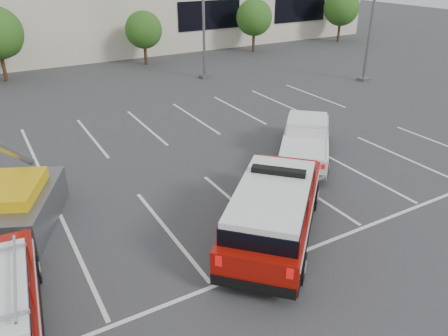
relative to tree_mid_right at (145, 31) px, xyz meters
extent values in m
plane|color=#313133|center=(-5.09, -22.05, -2.50)|extent=(120.00, 120.00, 0.00)
cube|color=silver|center=(-5.09, -17.55, -2.50)|extent=(23.00, 15.00, 0.01)
cube|color=beige|center=(-5.09, 9.95, 1.50)|extent=(60.00, 15.00, 8.00)
cylinder|color=#3F2B19|center=(-10.09, -0.05, -1.58)|extent=(0.24, 0.24, 1.84)
sphere|color=#224E14|center=(-9.69, 0.15, 0.15)|extent=(2.24, 2.24, 2.24)
cylinder|color=#3F2B19|center=(-0.09, -0.05, -1.75)|extent=(0.24, 0.24, 1.51)
sphere|color=#224E14|center=(-0.09, -0.05, 0.10)|extent=(2.77, 2.77, 2.77)
sphere|color=#224E14|center=(0.31, 0.15, -0.32)|extent=(1.85, 1.85, 1.85)
cylinder|color=#3F2B19|center=(9.91, -0.05, -1.67)|extent=(0.24, 0.24, 1.67)
sphere|color=#224E14|center=(9.91, -0.05, 0.38)|extent=(3.07, 3.07, 3.07)
sphere|color=#224E14|center=(10.31, 0.15, -0.08)|extent=(2.05, 2.05, 2.05)
cylinder|color=#3F2B19|center=(19.91, -0.05, -1.58)|extent=(0.24, 0.24, 1.84)
sphere|color=#224E14|center=(19.91, -0.05, 0.66)|extent=(3.37, 3.37, 3.37)
sphere|color=#224E14|center=(20.31, 0.15, 0.15)|extent=(2.24, 2.24, 2.24)
cube|color=#59595E|center=(1.91, -6.05, -2.40)|extent=(0.60, 0.60, 0.20)
cylinder|color=#59595E|center=(1.91, -6.05, 2.50)|extent=(0.18, 0.18, 10.00)
cube|color=#59595E|center=(10.91, -12.05, -2.40)|extent=(0.60, 0.60, 0.20)
cylinder|color=#59595E|center=(10.91, -12.05, 2.50)|extent=(0.18, 0.18, 10.00)
cube|color=maroon|center=(-5.10, -23.80, -1.68)|extent=(5.75, 5.68, 0.90)
cube|color=black|center=(-5.49, -24.17, -0.99)|extent=(4.39, 4.35, 0.47)
cube|color=silver|center=(-5.49, -24.17, -0.67)|extent=(4.30, 4.26, 0.17)
cube|color=black|center=(-4.83, -23.53, -0.50)|extent=(1.33, 1.35, 0.16)
cube|color=silver|center=(-0.59, -19.80, -1.82)|extent=(4.83, 5.08, 0.76)
cube|color=black|center=(-0.28, -19.45, -1.24)|extent=(2.46, 2.48, 0.40)
cube|color=silver|center=(-0.28, -19.45, -0.97)|extent=(2.41, 2.43, 0.14)
cube|color=#59595E|center=(-11.74, -19.34, -1.93)|extent=(3.62, 4.34, 1.14)
cube|color=gold|center=(-11.74, -19.34, -1.21)|extent=(2.46, 2.76, 0.41)
cylinder|color=#A5A5A8|center=(-11.48, -18.78, -0.22)|extent=(1.49, 2.86, 2.22)
camera|label=1|loc=(-11.94, -32.62, 5.20)|focal=35.00mm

